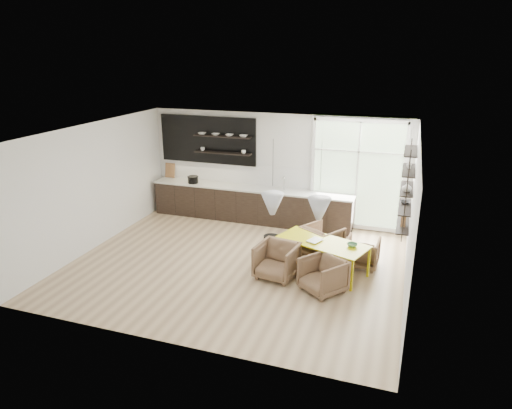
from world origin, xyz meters
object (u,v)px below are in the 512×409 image
at_px(dining_table, 322,244).
at_px(armchair_back_right, 362,252).
at_px(armchair_front_right, 323,275).
at_px(wire_stool, 271,243).
at_px(armchair_back_left, 322,241).
at_px(armchair_front_left, 277,261).

distance_m(dining_table, armchair_back_right, 1.00).
distance_m(armchair_front_right, wire_stool, 1.90).
height_order(armchair_back_left, wire_stool, armchair_back_left).
xyz_separation_m(dining_table, wire_stool, (-1.24, 0.43, -0.33)).
height_order(armchair_front_left, armchair_front_right, armchair_front_left).
distance_m(armchair_back_left, armchair_front_right, 1.64).
distance_m(armchair_back_right, wire_stool, 2.02).
distance_m(armchair_back_right, armchair_front_left, 1.94).
xyz_separation_m(dining_table, armchair_front_right, (0.18, -0.84, -0.29)).
relative_size(armchair_back_left, wire_stool, 1.69).
relative_size(armchair_front_left, armchair_front_right, 1.07).
bearing_deg(armchair_back_right, armchair_front_right, 69.54).
distance_m(dining_table, armchair_back_left, 0.83).
xyz_separation_m(armchair_back_left, armchair_back_right, (0.92, -0.24, -0.04)).
bearing_deg(armchair_front_right, wire_stool, 175.63).
xyz_separation_m(armchair_front_left, armchair_front_right, (1.00, -0.29, -0.02)).
bearing_deg(dining_table, armchair_front_right, -58.06).
relative_size(armchair_front_right, wire_stool, 1.61).
relative_size(armchair_front_left, wire_stool, 1.72).
height_order(dining_table, armchair_back_right, dining_table).
bearing_deg(dining_table, armchair_front_left, -126.57).
relative_size(armchair_back_left, armchair_front_left, 0.98).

